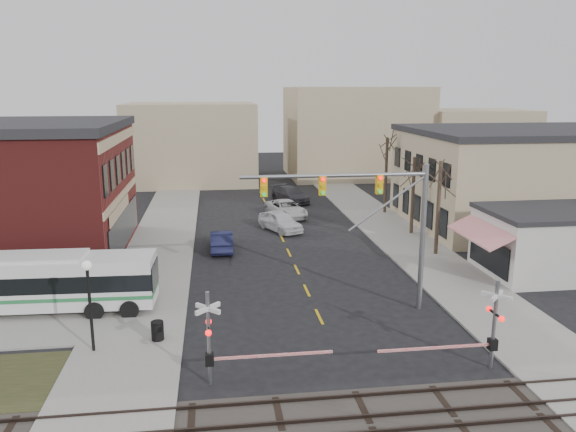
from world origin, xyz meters
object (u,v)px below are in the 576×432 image
object	(u,v)px
rr_crossing_east	(485,326)
trash_bin	(157,331)
traffic_signal_mast	(374,208)
car_c	(286,209)
street_lamp	(89,287)
car_d	(290,194)
rr_crossing_west	(220,339)
car_b	(222,240)
pedestrian_near	(142,292)
transit_bus	(41,282)
pedestrian_far	(132,278)
car_a	(280,221)

from	to	relation	value
rr_crossing_east	trash_bin	world-z (taller)	rr_crossing_east
traffic_signal_mast	car_c	bearing A→B (deg)	93.91
traffic_signal_mast	rr_crossing_east	world-z (taller)	traffic_signal_mast
rr_crossing_east	street_lamp	bearing A→B (deg)	167.52
traffic_signal_mast	car_d	world-z (taller)	traffic_signal_mast
rr_crossing_west	traffic_signal_mast	bearing A→B (deg)	38.80
car_b	pedestrian_near	distance (m)	11.82
transit_bus	car_b	world-z (taller)	transit_bus
pedestrian_near	trash_bin	bearing A→B (deg)	-156.82
transit_bus	pedestrian_far	xyz separation A→B (m)	(4.33, 2.49, -0.84)
car_c	pedestrian_far	xyz separation A→B (m)	(-11.67, -18.69, 0.13)
transit_bus	trash_bin	xyz separation A→B (m)	(6.45, -4.49, -1.17)
car_c	pedestrian_near	world-z (taller)	pedestrian_near
car_a	car_c	bearing A→B (deg)	52.90
street_lamp	car_b	world-z (taller)	street_lamp
transit_bus	traffic_signal_mast	distance (m)	18.16
traffic_signal_mast	rr_crossing_west	distance (m)	11.21
car_a	rr_crossing_east	bearing A→B (deg)	-101.26
traffic_signal_mast	pedestrian_near	xyz separation A→B (m)	(-12.34, 2.01, -4.80)
transit_bus	rr_crossing_east	distance (m)	22.46
transit_bus	car_c	distance (m)	26.57
traffic_signal_mast	car_c	distance (m)	23.91
rr_crossing_west	trash_bin	size ratio (longest dim) A/B	6.12
transit_bus	traffic_signal_mast	size ratio (longest dim) A/B	1.22
car_a	car_c	xyz separation A→B (m)	(1.19, 5.20, -0.06)
rr_crossing_west	rr_crossing_east	world-z (taller)	same
street_lamp	trash_bin	world-z (taller)	street_lamp
street_lamp	car_a	world-z (taller)	street_lamp
transit_bus	rr_crossing_west	bearing A→B (deg)	-43.10
car_c	pedestrian_near	bearing A→B (deg)	-131.27
rr_crossing_east	car_c	distance (m)	30.56
transit_bus	traffic_signal_mast	bearing A→B (deg)	-6.96
trash_bin	car_c	world-z (taller)	car_c
car_d	traffic_signal_mast	bearing A→B (deg)	-111.27
transit_bus	car_b	bearing A→B (deg)	47.82
rr_crossing_west	pedestrian_near	xyz separation A→B (m)	(-4.12, 8.63, -1.03)
transit_bus	car_a	bearing A→B (deg)	47.19
car_c	transit_bus	bearing A→B (deg)	-141.56
rr_crossing_west	street_lamp	xyz separation A→B (m)	(-5.73, 3.51, 1.23)
traffic_signal_mast	pedestrian_far	size ratio (longest dim) A/B	6.23
street_lamp	trash_bin	size ratio (longest dim) A/B	4.70
rr_crossing_east	car_d	world-z (taller)	rr_crossing_east
trash_bin	rr_crossing_east	bearing A→B (deg)	-17.70
trash_bin	pedestrian_near	distance (m)	4.53
transit_bus	traffic_signal_mast	xyz separation A→B (m)	(17.59, -2.15, 3.98)
transit_bus	street_lamp	xyz separation A→B (m)	(3.63, -5.25, 1.45)
pedestrian_far	car_b	bearing A→B (deg)	22.54
rr_crossing_east	pedestrian_near	xyz separation A→B (m)	(-15.33, 8.87, -1.03)
transit_bus	car_a	world-z (taller)	transit_bus
rr_crossing_east	street_lamp	world-z (taller)	street_lamp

